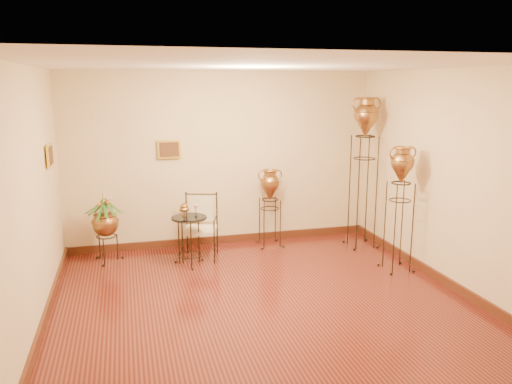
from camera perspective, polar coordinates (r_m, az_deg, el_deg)
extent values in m
plane|color=#5F2116|center=(6.17, 0.87, -12.68)|extent=(5.00, 5.00, 0.00)
cube|color=#4A2111|center=(8.40, -3.73, -5.39)|extent=(5.00, 0.04, 0.12)
cube|color=#4A2111|center=(6.03, -23.19, -13.72)|extent=(0.04, 5.00, 0.12)
cube|color=#4A2111|center=(7.17, 20.59, -9.32)|extent=(0.04, 5.00, 0.12)
cube|color=yellow|center=(7.94, -9.90, 4.81)|extent=(0.36, 0.03, 0.29)
cube|color=yellow|center=(6.96, -22.51, 3.88)|extent=(0.03, 0.36, 0.29)
cube|color=beige|center=(7.59, -6.40, -4.34)|extent=(0.57, 0.55, 0.05)
cube|color=beige|center=(7.52, -6.45, -2.32)|extent=(0.36, 0.13, 0.38)
cylinder|color=black|center=(7.26, -7.67, -2.87)|extent=(0.50, 0.50, 0.02)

